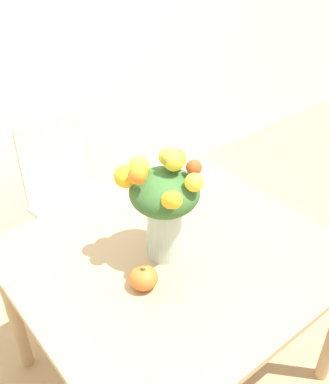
# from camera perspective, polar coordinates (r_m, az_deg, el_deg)

# --- Properties ---
(ground_plane) EXTENTS (12.00, 12.00, 0.00)m
(ground_plane) POSITION_cam_1_polar(r_m,az_deg,el_deg) (2.35, 0.99, -21.46)
(ground_plane) COLOR tan
(dining_table) EXTENTS (1.19, 1.07, 0.76)m
(dining_table) POSITION_cam_1_polar(r_m,az_deg,el_deg) (1.83, 1.20, -9.99)
(dining_table) COLOR tan
(dining_table) RESTS_ON ground_plane
(flower_vase) EXTENTS (0.28, 0.29, 0.45)m
(flower_vase) POSITION_cam_1_polar(r_m,az_deg,el_deg) (1.60, -0.15, -1.21)
(flower_vase) COLOR #B2CCBC
(flower_vase) RESTS_ON dining_table
(pumpkin) EXTENTS (0.10, 0.10, 0.09)m
(pumpkin) POSITION_cam_1_polar(r_m,az_deg,el_deg) (1.62, -2.69, -10.82)
(pumpkin) COLOR orange
(pumpkin) RESTS_ON dining_table
(dining_chair_near_window) EXTENTS (0.47, 0.47, 0.94)m
(dining_chair_near_window) POSITION_cam_1_polar(r_m,az_deg,el_deg) (2.56, -11.69, -0.80)
(dining_chair_near_window) COLOR silver
(dining_chair_near_window) RESTS_ON ground_plane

